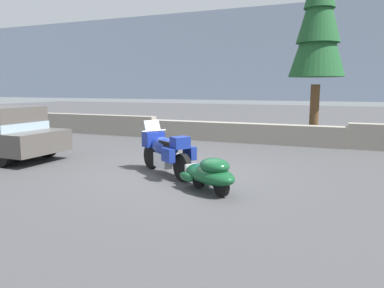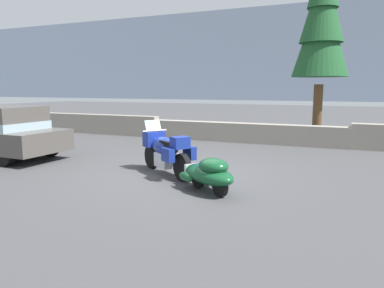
# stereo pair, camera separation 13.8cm
# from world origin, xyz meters

# --- Properties ---
(ground_plane) EXTENTS (80.00, 80.00, 0.00)m
(ground_plane) POSITION_xyz_m (0.00, 0.00, 0.00)
(ground_plane) COLOR #424244
(stone_guard_wall) EXTENTS (24.00, 0.58, 0.93)m
(stone_guard_wall) POSITION_xyz_m (0.40, 6.06, 0.44)
(stone_guard_wall) COLOR gray
(stone_guard_wall) RESTS_ON ground
(distant_ridgeline) EXTENTS (240.00, 80.00, 16.00)m
(distant_ridgeline) POSITION_xyz_m (0.00, 96.06, 8.00)
(distant_ridgeline) COLOR #99A8BF
(distant_ridgeline) RESTS_ON ground
(touring_motorcycle) EXTENTS (1.98, 1.52, 1.33)m
(touring_motorcycle) POSITION_xyz_m (-0.33, -0.13, 0.62)
(touring_motorcycle) COLOR black
(touring_motorcycle) RESTS_ON ground
(car_shaped_trailer) EXTENTS (2.02, 1.55, 0.76)m
(car_shaped_trailer) POSITION_xyz_m (1.27, -1.23, 0.41)
(car_shaped_trailer) COLOR black
(car_shaped_trailer) RESTS_ON ground
(pine_tree_tall) EXTENTS (2.23, 2.23, 8.10)m
(pine_tree_tall) POSITION_xyz_m (2.68, 7.66, 5.07)
(pine_tree_tall) COLOR brown
(pine_tree_tall) RESTS_ON ground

